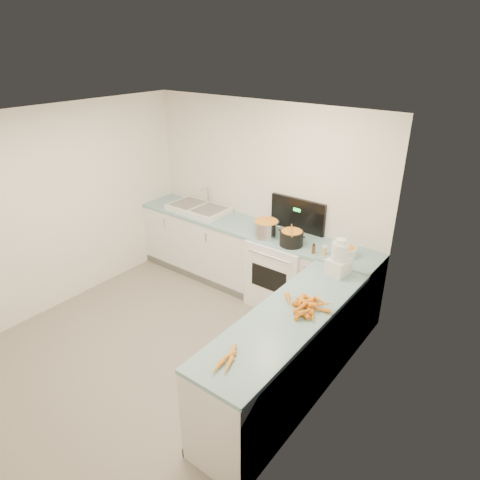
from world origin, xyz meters
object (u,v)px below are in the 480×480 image
Objects in this scene: black_pot at (291,239)px; sink at (198,208)px; food_processor at (339,259)px; steel_pot at (266,230)px; spice_jar at (324,251)px; stove at (283,270)px; mixing_bowl at (346,252)px; extract_bottle at (313,249)px.

sink is at bearing 174.48° from black_pot.
food_processor is at bearing -10.77° from sink.
spice_jar is at bearing -0.13° from steel_pot.
black_pot is (0.37, -0.02, -0.02)m from steel_pot.
stove is at bearing -0.62° from sink.
mixing_bowl is at bearing -0.44° from sink.
spice_jar is at bearing -149.18° from mixing_bowl.
food_processor is at bearing -15.58° from steel_pot.
stove is at bearing 154.65° from food_processor.
mixing_bowl is at bearing 12.39° from black_pot.
steel_pot is at bearing -6.38° from sink.
food_processor is (0.43, -0.26, 0.12)m from extract_bottle.
mixing_bowl is 0.37m from extract_bottle.
food_processor reaches higher than mixing_bowl.
food_processor is (0.31, -0.31, 0.12)m from spice_jar.
spice_jar is (2.05, -0.14, 0.01)m from sink.
stove reaches higher than extract_bottle.
stove is 4.88× the size of black_pot.
black_pot is 0.80m from food_processor.
extract_bottle is at bearing 148.70° from food_processor.
steel_pot is 1.16m from food_processor.
stove reaches higher than spice_jar.
food_processor reaches higher than spice_jar.
spice_jar is at bearing -11.85° from stove.
sink reaches higher than steel_pot.
spice_jar is (0.80, -0.00, -0.05)m from steel_pot.
stove is 0.80m from spice_jar.
mixing_bowl is (0.64, 0.14, -0.03)m from black_pot.
sink is 2.18× the size of food_processor.
black_pot is (0.18, -0.14, 0.55)m from stove.
stove reaches higher than sink.
food_processor is (1.11, -0.31, 0.07)m from steel_pot.
spice_jar is (0.60, -0.13, 0.51)m from stove.
sink is 2.06m from spice_jar.
extract_bottle is at bearing -151.76° from mixing_bowl.
steel_pot is at bearing 175.81° from extract_bottle.
food_processor is (0.92, -0.43, 0.64)m from stove.
mixing_bowl is 0.46m from food_processor.
black_pot is 0.65m from mixing_bowl.
steel_pot is at bearing 179.87° from spice_jar.
food_processor is at bearing -76.44° from mixing_bowl.
spice_jar is (-0.21, -0.12, -0.01)m from mixing_bowl.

